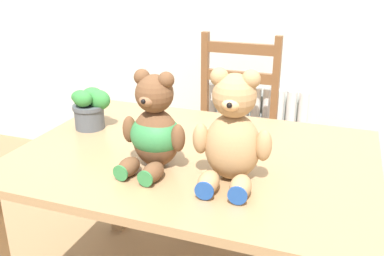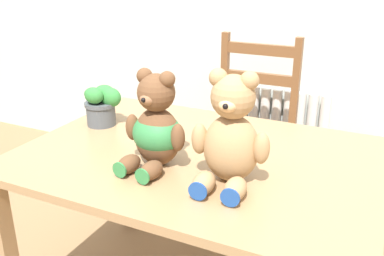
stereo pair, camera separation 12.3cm
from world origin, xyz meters
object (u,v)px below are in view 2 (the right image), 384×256
at_px(potted_plant, 101,104).
at_px(wooden_chair_behind, 249,131).
at_px(teddy_bear_right, 231,136).
at_px(teddy_bear_left, 156,129).

bearing_deg(potted_plant, wooden_chair_behind, 63.27).
relative_size(teddy_bear_right, potted_plant, 2.06).
relative_size(wooden_chair_behind, potted_plant, 5.73).
height_order(teddy_bear_left, teddy_bear_right, teddy_bear_right).
bearing_deg(teddy_bear_left, teddy_bear_right, -176.20).
height_order(teddy_bear_left, potted_plant, teddy_bear_left).
distance_m(teddy_bear_left, teddy_bear_right, 0.26).
height_order(wooden_chair_behind, teddy_bear_left, teddy_bear_left).
xyz_separation_m(teddy_bear_left, teddy_bear_right, (0.26, -0.00, 0.02)).
bearing_deg(teddy_bear_right, potted_plant, -23.66).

